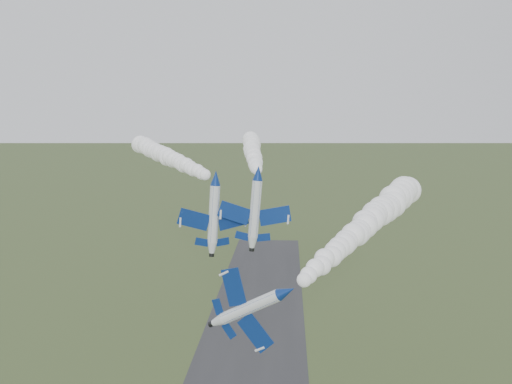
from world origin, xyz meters
The scene contains 6 objects.
jet_lead centered at (7.62, -5.26, 31.32)m, with size 6.79×11.99×9.01m.
smoke_trail_jet_lead centered at (20.62, 24.15, 33.68)m, with size 5.54×58.83×5.54m, color white, non-canonical shape.
jet_pair_left centered at (-3.20, 18.40, 41.36)m, with size 11.05×12.67×3.31m.
smoke_trail_jet_pair_left centered at (-19.16, 55.45, 42.06)m, with size 4.50×73.37×4.50m, color white, non-canonical shape.
jet_pair_right centered at (3.21, 18.30, 42.18)m, with size 11.08×13.23×3.30m.
smoke_trail_jet_pair_right centered at (0.00, 56.82, 42.94)m, with size 4.45×70.00×4.45m, color white, non-canonical shape.
Camera 1 is at (7.67, -66.66, 50.98)m, focal length 40.00 mm.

